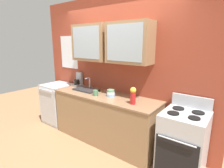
% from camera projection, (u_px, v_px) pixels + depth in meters
% --- Properties ---
extents(ground_plane, '(10.00, 10.00, 0.00)m').
position_uv_depth(ground_plane, '(105.00, 140.00, 3.43)').
color(ground_plane, '#936B47').
extents(back_wall_unit, '(3.83, 0.45, 2.69)m').
position_uv_depth(back_wall_unit, '(114.00, 62.00, 3.34)').
color(back_wall_unit, '#993D28').
rests_on(back_wall_unit, ground_plane).
extents(counter, '(2.09, 0.65, 0.91)m').
position_uv_depth(counter, '(104.00, 118.00, 3.33)').
color(counter, '#93704C').
rests_on(counter, ground_plane).
extents(stove_range, '(0.59, 0.64, 1.09)m').
position_uv_depth(stove_range, '(183.00, 143.00, 2.49)').
color(stove_range, silver).
rests_on(stove_range, ground_plane).
extents(sink_faucet, '(0.50, 0.28, 0.25)m').
position_uv_depth(sink_faucet, '(86.00, 89.00, 3.53)').
color(sink_faucet, '#2D2D30').
rests_on(sink_faucet, counter).
extents(bowl_stack, '(0.15, 0.15, 0.12)m').
position_uv_depth(bowl_stack, '(111.00, 93.00, 3.14)').
color(bowl_stack, '#8CB7E0').
rests_on(bowl_stack, counter).
extents(vase, '(0.09, 0.09, 0.27)m').
position_uv_depth(vase, '(133.00, 95.00, 2.72)').
color(vase, '#B21E1E').
rests_on(vase, counter).
extents(cup_near_sink, '(0.13, 0.09, 0.10)m').
position_uv_depth(cup_near_sink, '(96.00, 93.00, 3.18)').
color(cup_near_sink, '#4C7F59').
rests_on(cup_near_sink, counter).
extents(dishwasher, '(0.62, 0.63, 0.91)m').
position_uv_depth(dishwasher, '(59.00, 103.00, 4.14)').
color(dishwasher, silver).
rests_on(dishwasher, ground_plane).
extents(coffee_maker, '(0.17, 0.20, 0.29)m').
position_uv_depth(coffee_maker, '(78.00, 81.00, 3.93)').
color(coffee_maker, '#B7B7BC').
rests_on(coffee_maker, counter).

